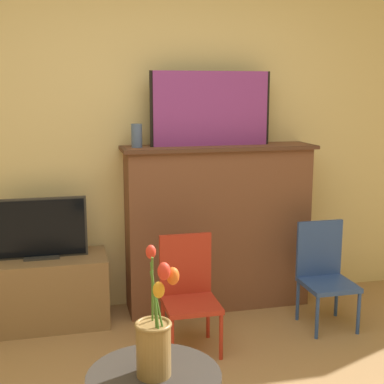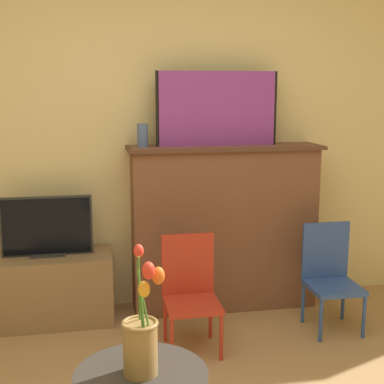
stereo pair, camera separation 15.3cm
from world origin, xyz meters
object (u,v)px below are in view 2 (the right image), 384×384
Objects in this scene: painting at (217,109)px; tv_monitor at (47,227)px; vase_tulips at (141,338)px; chair_red at (190,289)px; chair_blue at (330,273)px.

tv_monitor is (-1.19, -0.06, -0.78)m from painting.
painting reaches higher than vase_tulips.
chair_red is (0.89, -0.54, -0.29)m from tv_monitor.
tv_monitor is 0.87× the size of chair_red.
vase_tulips reaches higher than chair_red.
tv_monitor is at bearing 167.15° from chair_blue.
painting is 1.23× the size of chair_blue.
painting is 1.42m from tv_monitor.
vase_tulips is at bearing -111.99° from painting.
vase_tulips is (-1.37, -1.25, 0.26)m from chair_blue.
vase_tulips is at bearing -73.87° from tv_monitor.
chair_blue is (0.67, -0.48, -1.08)m from painting.
chair_red and chair_blue have the same top height.
tv_monitor is 1.20× the size of vase_tulips.
chair_red is at bearing -31.34° from tv_monitor.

